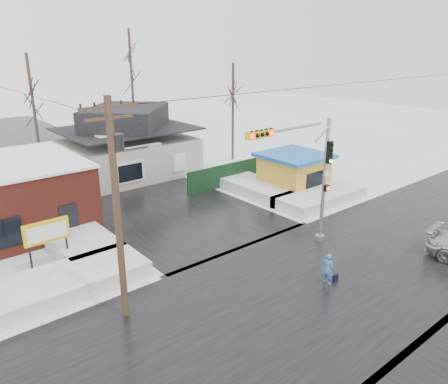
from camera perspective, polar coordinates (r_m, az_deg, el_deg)
ground at (r=21.32m, az=11.93°, el=-11.75°), size 120.00×120.00×0.00m
road_ns at (r=21.31m, az=11.94°, el=-11.73°), size 10.00×120.00×0.02m
road_ew at (r=21.31m, az=11.94°, el=-11.73°), size 120.00×10.00×0.02m
snowbank_nw at (r=21.58m, az=-19.52°, el=-10.88°), size 7.00×3.00×0.80m
snowbank_ne at (r=31.55m, az=12.44°, el=-0.61°), size 7.00×3.00×0.80m
snowbank_nside_w at (r=26.42m, az=-19.37°, el=-5.22°), size 3.00×8.00×0.80m
snowbank_nside_e at (r=33.32m, az=3.56°, el=0.87°), size 3.00×8.00×0.80m
traffic_signal at (r=23.00m, az=10.79°, el=2.99°), size 6.05×0.68×7.00m
utility_pole at (r=17.01m, az=-13.69°, el=-0.93°), size 3.15×0.44×9.00m
marquee_sign at (r=23.08m, az=-22.15°, el=-5.00°), size 2.20×0.21×2.55m
house at (r=37.91m, az=-12.49°, el=6.17°), size 10.40×8.40×5.76m
kiosk at (r=33.40m, az=9.09°, el=2.62°), size 4.60×4.60×2.88m
fence at (r=34.27m, az=0.68°, el=2.30°), size 8.00×0.12×1.80m
tree_far_left at (r=38.66m, az=-24.04°, el=13.28°), size 3.00×3.00×10.00m
tree_far_mid at (r=44.22m, az=-12.15°, el=17.05°), size 3.00×3.00×12.00m
tree_far_right at (r=41.12m, az=1.19°, el=13.99°), size 3.00×3.00×9.00m
pedestrian at (r=21.13m, az=13.43°, el=-9.76°), size 0.41×0.59×1.54m
shopping_bag at (r=21.68m, az=14.34°, el=-10.86°), size 0.29×0.14×0.35m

